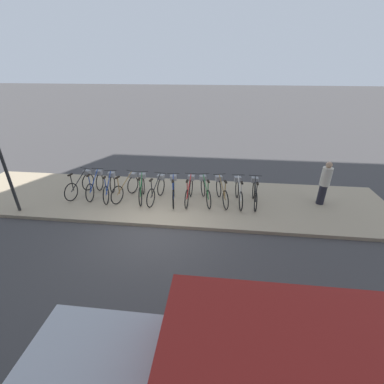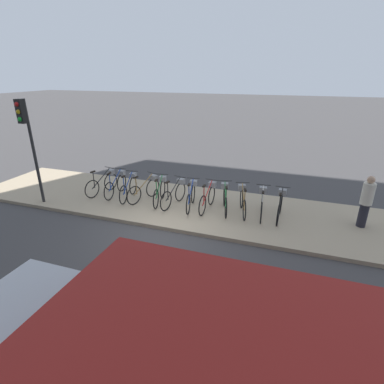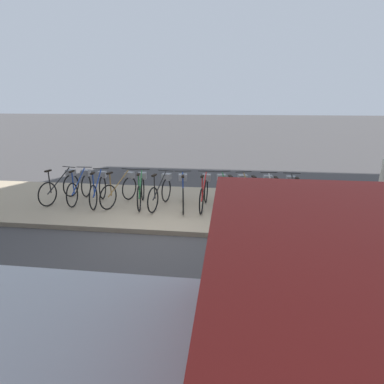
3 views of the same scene
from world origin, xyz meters
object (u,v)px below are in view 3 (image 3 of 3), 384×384
(parked_bicycle_4, at_px, (141,189))
(parked_bicycle_11, at_px, (292,194))
(parked_bicycle_2, at_px, (99,188))
(parked_bicycle_6, at_px, (183,191))
(parked_bicycle_1, at_px, (81,186))
(parked_bicycle_3, at_px, (121,188))
(parked_bicycle_8, at_px, (225,192))
(parked_bicycle_0, at_px, (62,186))
(parked_bicycle_9, at_px, (247,192))
(parked_bicycle_5, at_px, (161,190))
(parked_bicycle_10, at_px, (271,193))
(parked_bicycle_7, at_px, (204,191))

(parked_bicycle_4, xyz_separation_m, parked_bicycle_11, (4.13, 0.08, 0.00))
(parked_bicycle_2, xyz_separation_m, parked_bicycle_6, (2.43, -0.03, 0.00))
(parked_bicycle_1, bearing_deg, parked_bicycle_3, -3.76)
(parked_bicycle_8, bearing_deg, parked_bicycle_6, -174.49)
(parked_bicycle_6, xyz_separation_m, parked_bicycle_11, (2.93, 0.13, 0.00))
(parked_bicycle_4, relative_size, parked_bicycle_8, 1.02)
(parked_bicycle_2, relative_size, parked_bicycle_11, 0.99)
(parked_bicycle_0, height_order, parked_bicycle_11, same)
(parked_bicycle_0, relative_size, parked_bicycle_9, 1.01)
(parked_bicycle_0, bearing_deg, parked_bicycle_5, -2.43)
(parked_bicycle_1, distance_m, parked_bicycle_11, 5.98)
(parked_bicycle_4, bearing_deg, parked_bicycle_10, 1.21)
(parked_bicycle_1, xyz_separation_m, parked_bicycle_4, (1.85, -0.11, 0.00))
(parked_bicycle_1, bearing_deg, parked_bicycle_10, -0.34)
(parked_bicycle_0, relative_size, parked_bicycle_8, 1.02)
(parked_bicycle_5, distance_m, parked_bicycle_8, 1.77)
(parked_bicycle_4, relative_size, parked_bicycle_5, 1.00)
(parked_bicycle_5, height_order, parked_bicycle_9, same)
(parked_bicycle_4, bearing_deg, parked_bicycle_6, -2.49)
(parked_bicycle_1, xyz_separation_m, parked_bicycle_7, (3.62, -0.10, 0.00))
(parked_bicycle_7, relative_size, parked_bicycle_10, 1.00)
(parked_bicycle_11, bearing_deg, parked_bicycle_10, -179.98)
(parked_bicycle_10, bearing_deg, parked_bicycle_2, -178.83)
(parked_bicycle_0, relative_size, parked_bicycle_4, 0.99)
(parked_bicycle_0, height_order, parked_bicycle_6, same)
(parked_bicycle_3, xyz_separation_m, parked_bicycle_9, (3.53, 0.05, 0.00))
(parked_bicycle_3, xyz_separation_m, parked_bicycle_10, (4.15, 0.05, 0.00))
(parked_bicycle_5, bearing_deg, parked_bicycle_2, 179.29)
(parked_bicycle_9, bearing_deg, parked_bicycle_4, -178.44)
(parked_bicycle_1, relative_size, parked_bicycle_4, 1.01)
(parked_bicycle_0, distance_m, parked_bicycle_4, 2.41)
(parked_bicycle_0, xyz_separation_m, parked_bicycle_7, (4.19, -0.07, 0.00))
(parked_bicycle_1, height_order, parked_bicycle_5, same)
(parked_bicycle_6, bearing_deg, parked_bicycle_11, 2.49)
(parked_bicycle_3, relative_size, parked_bicycle_11, 0.96)
(parked_bicycle_3, height_order, parked_bicycle_4, same)
(parked_bicycle_10, distance_m, parked_bicycle_11, 0.57)
(parked_bicycle_1, bearing_deg, parked_bicycle_9, -0.33)
(parked_bicycle_9, relative_size, parked_bicycle_10, 0.97)
(parked_bicycle_3, distance_m, parked_bicycle_5, 1.18)
(parked_bicycle_8, height_order, parked_bicycle_9, same)
(parked_bicycle_1, distance_m, parked_bicycle_9, 4.79)
(parked_bicycle_2, distance_m, parked_bicycle_6, 2.43)
(parked_bicycle_9, bearing_deg, parked_bicycle_2, -178.59)
(parked_bicycle_10, bearing_deg, parked_bicycle_9, 179.58)
(parked_bicycle_6, xyz_separation_m, parked_bicycle_7, (0.58, 0.06, 0.00))
(parked_bicycle_7, height_order, parked_bicycle_10, same)
(parked_bicycle_3, height_order, parked_bicycle_7, same)
(parked_bicycle_7, bearing_deg, parked_bicycle_10, 2.09)
(parked_bicycle_11, bearing_deg, parked_bicycle_5, -178.05)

